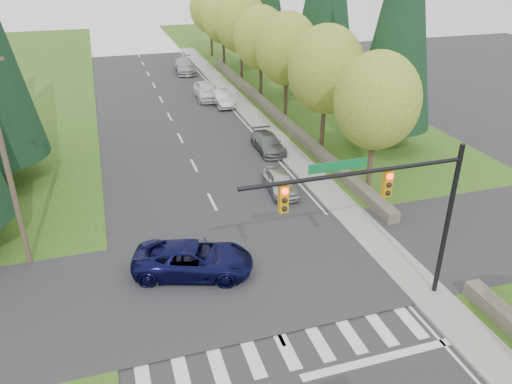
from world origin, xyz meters
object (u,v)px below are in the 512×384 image
parked_car_d (206,91)px  parked_car_e (185,66)px  parked_car_a (280,182)px  parked_car_b (268,143)px  parked_car_c (222,98)px  suv_navy (193,259)px

parked_car_d → parked_car_e: parked_car_d is taller
parked_car_a → parked_car_b: parked_car_a is taller
parked_car_c → parked_car_a: bearing=-93.7°
parked_car_c → parked_car_e: bearing=93.1°
parked_car_e → parked_car_a: bearing=-85.8°
parked_car_a → parked_car_b: bearing=82.1°
suv_navy → parked_car_a: bearing=-26.5°
suv_navy → parked_car_b: suv_navy is taller
parked_car_b → parked_car_e: (-1.40, 25.72, 0.16)m
parked_car_a → parked_car_d: size_ratio=0.78×
parked_car_a → parked_car_c: 18.35m
parked_car_a → parked_car_d: (0.00, 20.81, 0.18)m
parked_car_a → parked_car_e: (0.00, 32.15, 0.13)m
parked_car_e → suv_navy: bearing=-95.4°
suv_navy → parked_car_e: 39.31m
parked_car_a → parked_car_e: size_ratio=0.70×
parked_car_b → parked_car_c: (-0.47, 11.89, 0.08)m
parked_car_a → parked_car_e: parked_car_e is taller
parked_car_c → parked_car_d: (-0.93, 2.49, 0.13)m
suv_navy → parked_car_c: size_ratio=1.27×
parked_car_e → parked_car_d: bearing=-85.8°
parked_car_c → parked_car_d: 2.66m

